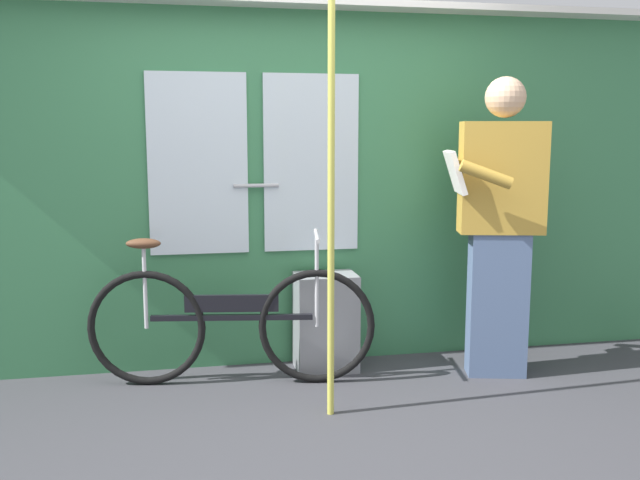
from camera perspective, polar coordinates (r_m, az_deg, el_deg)
The scene contains 6 objects.
ground_plane at distance 3.58m, azimuth 0.38°, elevation -15.96°, with size 6.41×4.00×0.04m, color #38383D.
train_door_wall at distance 4.43m, azimuth -2.81°, elevation 4.88°, with size 5.41×0.28×2.26m.
bicycle_near_door at distance 4.17m, azimuth -7.29°, elevation -6.74°, with size 1.67×0.45×0.90m.
passenger_reading_newspaper at distance 4.33m, azimuth 14.38°, elevation 1.53°, with size 0.63×0.57×1.80m.
trash_bin_by_wall at distance 4.41m, azimuth 0.47°, elevation -6.67°, with size 0.38×0.28×0.61m, color gray.
handrail_pole at distance 3.55m, azimuth 0.91°, elevation 2.80°, with size 0.04×0.04×2.22m, color #C6C14C.
Camera 1 is at (-0.66, -3.19, 1.47)m, focal length 39.32 mm.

